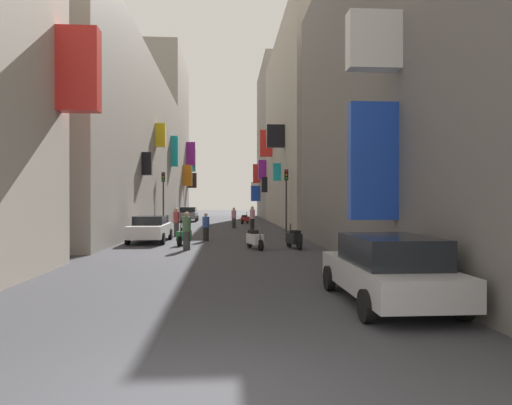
% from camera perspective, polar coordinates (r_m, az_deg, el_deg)
% --- Properties ---
extents(ground_plane, '(140.00, 140.00, 0.00)m').
position_cam_1_polar(ground_plane, '(34.57, -4.66, -3.42)').
color(ground_plane, '#38383D').
extents(building_left_mid_b, '(6.76, 31.71, 12.88)m').
position_cam_1_polar(building_left_mid_b, '(35.12, -17.94, 7.15)').
color(building_left_mid_b, gray).
rests_on(building_left_mid_b, ground).
extents(building_left_mid_c, '(7.25, 14.82, 20.64)m').
position_cam_1_polar(building_left_mid_c, '(58.28, -12.33, 8.22)').
color(building_left_mid_c, gray).
rests_on(building_left_mid_c, ground).
extents(building_right_near, '(7.39, 21.71, 12.92)m').
position_cam_1_polar(building_right_near, '(17.62, 22.29, 14.21)').
color(building_right_near, slate).
rests_on(building_right_near, ground).
extents(building_right_mid_b, '(7.40, 22.36, 17.01)m').
position_cam_1_polar(building_right_mid_b, '(40.27, 7.02, 9.23)').
color(building_right_mid_b, '#B2A899').
rests_on(building_right_mid_b, ground).
extents(building_right_mid_c, '(7.23, 14.27, 19.80)m').
position_cam_1_polar(building_right_mid_c, '(58.37, 3.58, 7.79)').
color(building_right_mid_c, gray).
rests_on(building_right_mid_c, ground).
extents(parked_car_grey, '(1.98, 4.22, 1.52)m').
position_cam_1_polar(parked_car_grey, '(47.01, -8.85, -1.49)').
color(parked_car_grey, slate).
rests_on(parked_car_grey, ground).
extents(parked_car_white, '(1.91, 4.45, 1.39)m').
position_cam_1_polar(parked_car_white, '(23.92, -13.60, -3.26)').
color(parked_car_white, white).
rests_on(parked_car_white, ground).
extents(parked_car_silver, '(1.98, 4.30, 1.46)m').
position_cam_1_polar(parked_car_silver, '(9.74, 16.80, -8.21)').
color(parked_car_silver, '#B7B7BC').
rests_on(parked_car_silver, ground).
extents(scooter_white, '(0.76, 1.89, 1.13)m').
position_cam_1_polar(scooter_white, '(19.86, -0.15, -4.77)').
color(scooter_white, silver).
rests_on(scooter_white, ground).
extents(scooter_black, '(0.65, 1.75, 1.13)m').
position_cam_1_polar(scooter_black, '(20.14, 4.99, -4.71)').
color(scooter_black, black).
rests_on(scooter_black, ground).
extents(scooter_red, '(0.85, 1.90, 1.13)m').
position_cam_1_polar(scooter_red, '(41.39, -1.46, -2.18)').
color(scooter_red, red).
rests_on(scooter_red, ground).
extents(scooter_green, '(0.68, 1.78, 1.13)m').
position_cam_1_polar(scooter_green, '(22.03, -9.36, -4.28)').
color(scooter_green, '#287F3D').
rests_on(scooter_green, ground).
extents(pedestrian_crossing, '(0.53, 0.53, 1.71)m').
position_cam_1_polar(pedestrian_crossing, '(19.69, -9.05, -3.68)').
color(pedestrian_crossing, '#3D3D3D').
rests_on(pedestrian_crossing, ground).
extents(pedestrian_near_left, '(0.51, 0.51, 1.79)m').
position_cam_1_polar(pedestrian_near_left, '(32.38, -0.48, -2.08)').
color(pedestrian_near_left, black).
rests_on(pedestrian_near_left, ground).
extents(pedestrian_near_right, '(0.49, 0.49, 1.76)m').
position_cam_1_polar(pedestrian_near_right, '(27.34, -10.36, -2.54)').
color(pedestrian_near_right, '#383838').
rests_on(pedestrian_near_right, ground).
extents(pedestrian_mid_street, '(0.54, 0.54, 1.54)m').
position_cam_1_polar(pedestrian_mid_street, '(23.96, -6.56, -3.21)').
color(pedestrian_mid_street, '#242424').
rests_on(pedestrian_mid_street, ground).
extents(pedestrian_far_away, '(0.44, 0.44, 1.66)m').
position_cam_1_polar(pedestrian_far_away, '(35.13, -2.91, -2.01)').
color(pedestrian_far_away, '#2F2F2F').
rests_on(pedestrian_far_away, ground).
extents(traffic_light_near_corner, '(0.26, 0.34, 4.38)m').
position_cam_1_polar(traffic_light_near_corner, '(30.48, 3.98, 1.69)').
color(traffic_light_near_corner, '#2D2D2D').
rests_on(traffic_light_near_corner, ground).
extents(traffic_light_far_corner, '(0.26, 0.34, 4.48)m').
position_cam_1_polar(traffic_light_far_corner, '(35.74, -12.01, 1.57)').
color(traffic_light_far_corner, '#2D2D2D').
rests_on(traffic_light_far_corner, ground).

